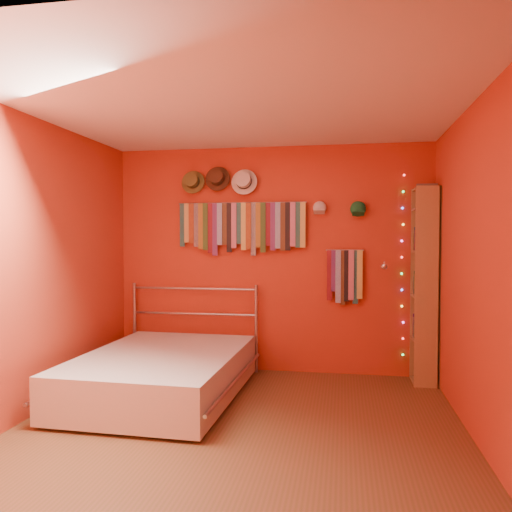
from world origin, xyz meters
The scene contains 16 objects.
ground centered at (0.00, 0.00, 0.00)m, with size 3.50×3.50×0.00m, color brown.
back_wall centered at (0.00, 1.75, 1.25)m, with size 3.50×0.02×2.50m, color #A5331A.
right_wall centered at (1.75, 0.00, 1.25)m, with size 0.02×3.50×2.50m, color #A5331A.
left_wall centered at (-1.75, 0.00, 1.25)m, with size 0.02×3.50×2.50m, color #A5331A.
ceiling centered at (0.00, 0.00, 2.50)m, with size 3.50×3.50×0.02m, color white.
tie_rack centered at (-0.32, 1.68, 1.63)m, with size 1.45×0.03×0.59m.
small_tie_rack centered at (0.82, 1.69, 1.09)m, with size 0.40×0.03×0.60m.
fedora_olive centered at (-0.88, 1.66, 2.13)m, with size 0.27×0.14×0.26m.
fedora_brown centered at (-0.59, 1.66, 2.16)m, with size 0.28×0.15×0.28m.
fedora_white centered at (-0.29, 1.65, 2.12)m, with size 0.29×0.16×0.29m.
cap_white centered at (0.54, 1.70, 1.81)m, with size 0.16×0.20×0.16m.
cap_green centered at (0.95, 1.70, 1.80)m, with size 0.17×0.22×0.17m.
fairy_lights centered at (1.42, 1.71, 1.20)m, with size 0.05×0.02×1.93m.
reading_lamp centered at (1.21, 1.52, 1.20)m, with size 0.07×0.29×0.09m.
bookshelf centered at (1.66, 1.53, 1.02)m, with size 0.25×0.34×2.00m.
bed centered at (-0.86, 0.64, 0.23)m, with size 1.52×2.03×0.97m.
Camera 1 is at (0.80, -3.75, 1.48)m, focal length 35.00 mm.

